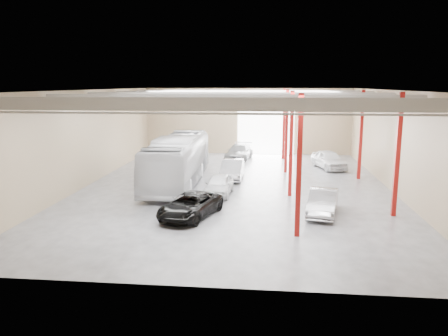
% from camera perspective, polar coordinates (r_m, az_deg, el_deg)
% --- Properties ---
extents(depot_shell, '(22.12, 32.12, 7.06)m').
position_cam_1_polar(depot_shell, '(31.55, 1.90, 6.47)').
color(depot_shell, '#4C4D52').
rests_on(depot_shell, ground).
extents(coach_bus, '(3.32, 13.08, 3.63)m').
position_cam_1_polar(coach_bus, '(32.85, -6.02, 1.03)').
color(coach_bus, silver).
rests_on(coach_bus, ground).
extents(black_sedan, '(3.58, 5.35, 1.36)m').
position_cam_1_polar(black_sedan, '(24.76, -4.40, -4.90)').
color(black_sedan, black).
rests_on(black_sedan, ground).
extents(car_row_a, '(1.89, 4.22, 1.41)m').
position_cam_1_polar(car_row_a, '(29.60, -0.67, -2.20)').
color(car_row_a, silver).
rests_on(car_row_a, ground).
extents(car_row_b, '(1.67, 4.63, 1.52)m').
position_cam_1_polar(car_row_b, '(34.60, 1.10, -0.19)').
color(car_row_b, '#A6A7AB').
rests_on(car_row_b, ground).
extents(car_row_c, '(2.84, 5.47, 1.51)m').
position_cam_1_polar(car_row_c, '(43.50, 1.99, 2.09)').
color(car_row_c, slate).
rests_on(car_row_c, ground).
extents(car_right_near, '(2.36, 4.60, 1.45)m').
position_cam_1_polar(car_right_near, '(25.84, 12.79, -4.38)').
color(car_right_near, '#A7A7AC').
rests_on(car_right_near, ground).
extents(car_right_far, '(3.12, 5.06, 1.61)m').
position_cam_1_polar(car_right_far, '(39.96, 13.54, 1.08)').
color(car_right_far, silver).
rests_on(car_right_far, ground).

